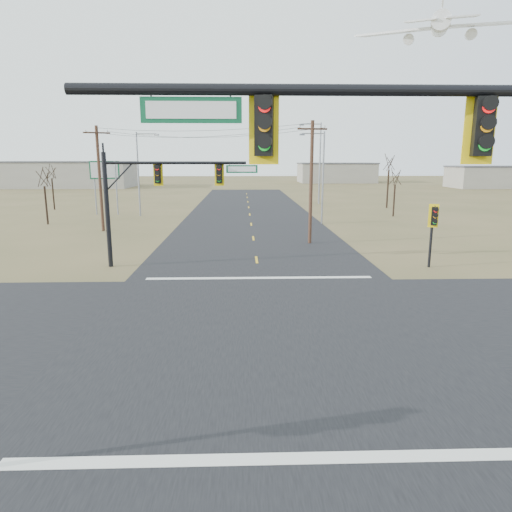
{
  "coord_description": "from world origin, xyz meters",
  "views": [
    {
      "loc": [
        -0.91,
        -16.0,
        6.22
      ],
      "look_at": [
        -0.38,
        1.0,
        2.61
      ],
      "focal_mm": 32.0,
      "sensor_mm": 36.0,
      "label": 1
    }
  ],
  "objects_px": {
    "bare_tree_c": "(396,176)",
    "bare_tree_d": "(389,162)",
    "pedestal_signal_ne": "(434,221)",
    "streetlight_a": "(321,173)",
    "mast_arm_far": "(160,185)",
    "bare_tree_b": "(51,171)",
    "highway_sign": "(105,177)",
    "mast_arm_near": "(503,182)",
    "streetlight_b": "(318,159)",
    "utility_pole_far": "(100,177)",
    "bare_tree_a": "(43,177)",
    "streetlight_c": "(140,170)",
    "utility_pole_near": "(311,181)"
  },
  "relations": [
    {
      "from": "mast_arm_near",
      "to": "highway_sign",
      "type": "distance_m",
      "value": 48.76
    },
    {
      "from": "streetlight_a",
      "to": "bare_tree_b",
      "type": "height_order",
      "value": "streetlight_a"
    },
    {
      "from": "utility_pole_near",
      "to": "bare_tree_d",
      "type": "xyz_separation_m",
      "value": [
        13.83,
        25.23,
        1.2
      ]
    },
    {
      "from": "mast_arm_near",
      "to": "mast_arm_far",
      "type": "height_order",
      "value": "mast_arm_near"
    },
    {
      "from": "pedestal_signal_ne",
      "to": "bare_tree_b",
      "type": "distance_m",
      "value": 47.66
    },
    {
      "from": "mast_arm_far",
      "to": "bare_tree_b",
      "type": "relative_size",
      "value": 1.48
    },
    {
      "from": "mast_arm_far",
      "to": "highway_sign",
      "type": "relative_size",
      "value": 1.46
    },
    {
      "from": "bare_tree_b",
      "to": "bare_tree_c",
      "type": "distance_m",
      "value": 41.36
    },
    {
      "from": "streetlight_c",
      "to": "mast_arm_far",
      "type": "bearing_deg",
      "value": -54.39
    },
    {
      "from": "highway_sign",
      "to": "streetlight_b",
      "type": "height_order",
      "value": "streetlight_b"
    },
    {
      "from": "streetlight_a",
      "to": "bare_tree_c",
      "type": "bearing_deg",
      "value": 11.23
    },
    {
      "from": "bare_tree_b",
      "to": "bare_tree_d",
      "type": "height_order",
      "value": "bare_tree_d"
    },
    {
      "from": "bare_tree_b",
      "to": "utility_pole_far",
      "type": "bearing_deg",
      "value": -57.59
    },
    {
      "from": "pedestal_signal_ne",
      "to": "utility_pole_far",
      "type": "xyz_separation_m",
      "value": [
        -23.28,
        14.72,
        1.92
      ]
    },
    {
      "from": "streetlight_c",
      "to": "bare_tree_b",
      "type": "relative_size",
      "value": 1.53
    },
    {
      "from": "mast_arm_near",
      "to": "utility_pole_far",
      "type": "xyz_separation_m",
      "value": [
        -17.19,
        31.88,
        -1.09
      ]
    },
    {
      "from": "highway_sign",
      "to": "bare_tree_c",
      "type": "bearing_deg",
      "value": -23.53
    },
    {
      "from": "pedestal_signal_ne",
      "to": "highway_sign",
      "type": "height_order",
      "value": "highway_sign"
    },
    {
      "from": "highway_sign",
      "to": "bare_tree_d",
      "type": "xyz_separation_m",
      "value": [
        34.39,
        6.23,
        1.59
      ]
    },
    {
      "from": "utility_pole_near",
      "to": "mast_arm_near",
      "type": "bearing_deg",
      "value": -90.46
    },
    {
      "from": "mast_arm_far",
      "to": "streetlight_c",
      "type": "xyz_separation_m",
      "value": [
        -6.5,
        24.8,
        0.31
      ]
    },
    {
      "from": "highway_sign",
      "to": "streetlight_b",
      "type": "bearing_deg",
      "value": 5.76
    },
    {
      "from": "bare_tree_c",
      "to": "bare_tree_b",
      "type": "bearing_deg",
      "value": 168.54
    },
    {
      "from": "highway_sign",
      "to": "streetlight_a",
      "type": "height_order",
      "value": "streetlight_a"
    },
    {
      "from": "bare_tree_a",
      "to": "bare_tree_d",
      "type": "relative_size",
      "value": 0.79
    },
    {
      "from": "pedestal_signal_ne",
      "to": "bare_tree_c",
      "type": "distance_m",
      "value": 25.18
    },
    {
      "from": "highway_sign",
      "to": "bare_tree_d",
      "type": "bearing_deg",
      "value": -8.53
    },
    {
      "from": "bare_tree_d",
      "to": "mast_arm_far",
      "type": "bearing_deg",
      "value": -126.06
    },
    {
      "from": "bare_tree_b",
      "to": "bare_tree_c",
      "type": "relative_size",
      "value": 1.07
    },
    {
      "from": "pedestal_signal_ne",
      "to": "streetlight_a",
      "type": "distance_m",
      "value": 19.1
    },
    {
      "from": "mast_arm_far",
      "to": "pedestal_signal_ne",
      "type": "height_order",
      "value": "mast_arm_far"
    },
    {
      "from": "bare_tree_b",
      "to": "bare_tree_c",
      "type": "xyz_separation_m",
      "value": [
        40.53,
        -8.21,
        -0.38
      ]
    },
    {
      "from": "mast_arm_near",
      "to": "streetlight_b",
      "type": "relative_size",
      "value": 1.04
    },
    {
      "from": "mast_arm_near",
      "to": "highway_sign",
      "type": "bearing_deg",
      "value": 125.5
    },
    {
      "from": "bare_tree_b",
      "to": "mast_arm_near",
      "type": "bearing_deg",
      "value": -60.16
    },
    {
      "from": "bare_tree_b",
      "to": "bare_tree_d",
      "type": "distance_m",
      "value": 42.62
    },
    {
      "from": "streetlight_c",
      "to": "bare_tree_b",
      "type": "height_order",
      "value": "streetlight_c"
    },
    {
      "from": "utility_pole_near",
      "to": "bare_tree_b",
      "type": "distance_m",
      "value": 37.82
    },
    {
      "from": "mast_arm_far",
      "to": "bare_tree_c",
      "type": "xyz_separation_m",
      "value": [
        21.55,
        23.54,
        -0.42
      ]
    },
    {
      "from": "utility_pole_near",
      "to": "streetlight_c",
      "type": "bearing_deg",
      "value": 132.82
    },
    {
      "from": "pedestal_signal_ne",
      "to": "streetlight_b",
      "type": "height_order",
      "value": "streetlight_b"
    },
    {
      "from": "mast_arm_near",
      "to": "streetlight_b",
      "type": "xyz_separation_m",
      "value": [
        5.81,
        56.23,
        0.47
      ]
    },
    {
      "from": "bare_tree_a",
      "to": "streetlight_c",
      "type": "bearing_deg",
      "value": 40.06
    },
    {
      "from": "utility_pole_far",
      "to": "bare_tree_d",
      "type": "xyz_separation_m",
      "value": [
        31.22,
        18.62,
        1.17
      ]
    },
    {
      "from": "highway_sign",
      "to": "streetlight_a",
      "type": "relative_size",
      "value": 0.69
    },
    {
      "from": "mast_arm_near",
      "to": "utility_pole_near",
      "type": "bearing_deg",
      "value": 100.34
    },
    {
      "from": "highway_sign",
      "to": "streetlight_c",
      "type": "xyz_separation_m",
      "value": [
        4.27,
        -1.42,
        0.84
      ]
    },
    {
      "from": "mast_arm_near",
      "to": "bare_tree_c",
      "type": "distance_m",
      "value": 43.3
    },
    {
      "from": "streetlight_b",
      "to": "bare_tree_b",
      "type": "relative_size",
      "value": 1.87
    },
    {
      "from": "bare_tree_c",
      "to": "bare_tree_d",
      "type": "relative_size",
      "value": 0.77
    }
  ]
}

